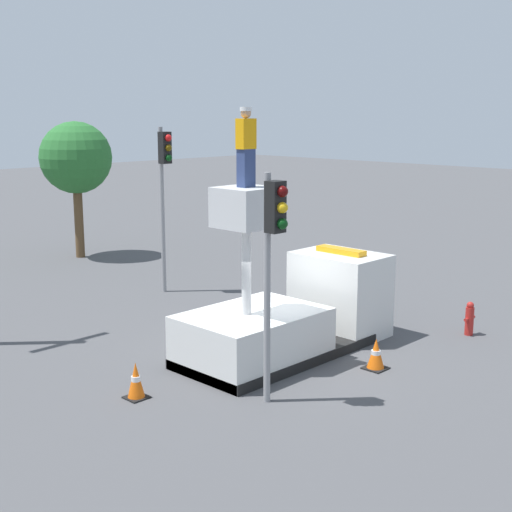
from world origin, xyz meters
name	(u,v)px	position (x,y,z in m)	size (l,w,h in m)	color
ground_plane	(276,355)	(0.00, 0.00, 0.00)	(120.00, 120.00, 0.00)	#4C4C4F
bucket_truck	(291,314)	(0.52, 0.00, 0.93)	(5.80, 2.39, 4.18)	black
worker	(246,147)	(-1.03, 0.00, 5.06)	(0.40, 0.26, 1.75)	navy
traffic_light_pole	(273,243)	(-2.20, -1.91, 3.32)	(0.34, 0.57, 4.68)	gray
traffic_light_across	(164,177)	(2.06, 6.81, 3.80)	(0.34, 0.57, 5.37)	gray
fire_hydrant	(469,319)	(4.78, -2.55, 0.45)	(0.47, 0.23, 0.91)	#B2231E
traffic_cone_rear	(136,381)	(-3.97, 0.29, 0.37)	(0.44, 0.44, 0.77)	black
traffic_cone_curbside	(376,355)	(0.92, -2.27, 0.34)	(0.50, 0.50, 0.72)	black
tree_left_bg	(76,159)	(3.26, 13.93, 4.01)	(2.87, 2.87, 5.48)	brown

